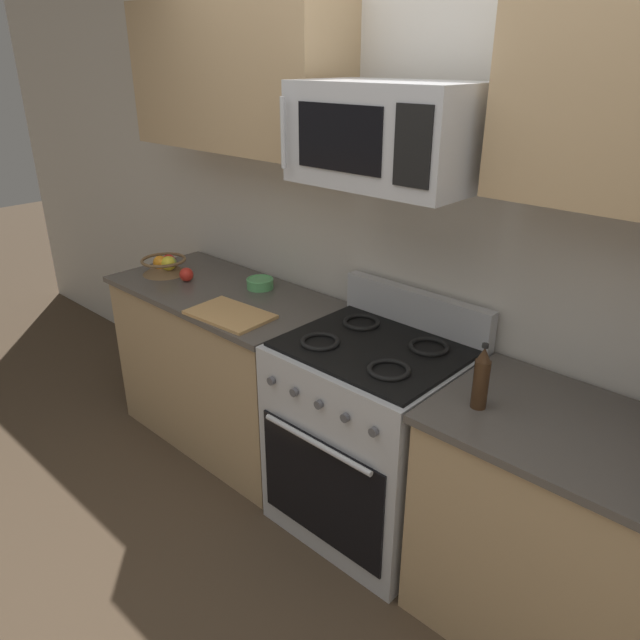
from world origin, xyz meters
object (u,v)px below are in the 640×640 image
(fruit_basket, at_px, (165,265))
(range_oven, at_px, (371,436))
(apple_loose, at_px, (186,275))
(prep_bowl, at_px, (260,283))
(microwave, at_px, (388,135))
(bottle_soy, at_px, (481,378))
(cutting_board, at_px, (230,314))

(fruit_basket, bearing_deg, range_oven, 2.32)
(fruit_basket, relative_size, apple_loose, 3.29)
(apple_loose, relative_size, prep_bowl, 0.53)
(microwave, height_order, bottle_soy, microwave)
(apple_loose, relative_size, cutting_board, 0.19)
(bottle_soy, relative_size, prep_bowl, 1.71)
(fruit_basket, distance_m, apple_loose, 0.19)
(fruit_basket, bearing_deg, microwave, 3.44)
(microwave, distance_m, cutting_board, 1.14)
(fruit_basket, bearing_deg, cutting_board, -10.27)
(microwave, height_order, prep_bowl, microwave)
(apple_loose, distance_m, cutting_board, 0.57)
(apple_loose, bearing_deg, bottle_soy, -1.79)
(fruit_basket, height_order, prep_bowl, fruit_basket)
(fruit_basket, height_order, cutting_board, fruit_basket)
(range_oven, xyz_separation_m, prep_bowl, (-0.89, 0.15, 0.47))
(prep_bowl, bearing_deg, apple_loose, -151.44)
(range_oven, height_order, fruit_basket, range_oven)
(microwave, relative_size, bottle_soy, 2.84)
(cutting_board, bearing_deg, apple_loose, 165.25)
(range_oven, bearing_deg, prep_bowl, 170.18)
(fruit_basket, relative_size, bottle_soy, 1.02)
(range_oven, xyz_separation_m, bottle_soy, (0.55, -0.11, 0.55))
(microwave, height_order, fruit_basket, microwave)
(bottle_soy, bearing_deg, cutting_board, -176.04)
(microwave, bearing_deg, apple_loose, -176.52)
(apple_loose, distance_m, prep_bowl, 0.43)
(microwave, xyz_separation_m, bottle_soy, (0.55, -0.13, -0.75))
(apple_loose, bearing_deg, cutting_board, -14.75)
(bottle_soy, xyz_separation_m, prep_bowl, (-1.44, 0.26, -0.08))
(prep_bowl, bearing_deg, fruit_basket, -159.25)
(microwave, bearing_deg, range_oven, -89.92)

